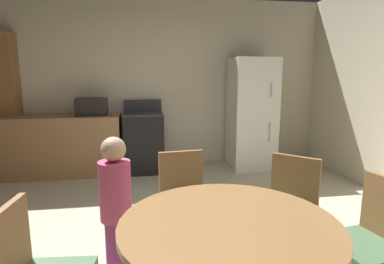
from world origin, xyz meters
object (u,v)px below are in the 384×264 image
at_px(refrigerator, 251,114).
at_px(chair_north, 184,198).
at_px(microwave, 92,107).
at_px(dining_table, 229,251).
at_px(oven_range, 144,142).
at_px(chair_northeast, 289,205).
at_px(chair_east, 372,237).
at_px(person_child, 116,208).

distance_m(refrigerator, chair_north, 2.80).
height_order(microwave, dining_table, microwave).
relative_size(oven_range, chair_northeast, 1.26).
bearing_deg(dining_table, refrigerator, 68.97).
distance_m(oven_range, chair_east, 3.56).
relative_size(chair_east, person_child, 0.80).
xyz_separation_m(refrigerator, dining_table, (-1.30, -3.38, -0.28)).
xyz_separation_m(dining_table, chair_north, (-0.10, 0.98, -0.10)).
relative_size(chair_east, chair_northeast, 1.00).
relative_size(refrigerator, chair_northeast, 2.02).
xyz_separation_m(oven_range, dining_table, (0.42, -3.44, 0.13)).
distance_m(dining_table, chair_northeast, 1.00).
bearing_deg(oven_range, chair_north, -82.58).
relative_size(dining_table, person_child, 1.05).
bearing_deg(dining_table, chair_east, 9.74).
height_order(oven_range, chair_east, oven_range).
relative_size(dining_table, chair_east, 1.31).
xyz_separation_m(refrigerator, person_child, (-1.93, -2.71, -0.30)).
relative_size(refrigerator, chair_east, 2.02).
bearing_deg(chair_north, chair_east, 46.83).
bearing_deg(microwave, dining_table, -71.03).
bearing_deg(refrigerator, chair_east, -95.76).
distance_m(chair_northeast, person_child, 1.32).
relative_size(oven_range, dining_table, 0.96).
height_order(chair_north, person_child, person_child).
bearing_deg(person_child, chair_north, 77.84).
xyz_separation_m(dining_table, chair_east, (0.98, 0.17, -0.10)).
distance_m(dining_table, chair_north, 1.00).
bearing_deg(microwave, refrigerator, -1.16).
bearing_deg(oven_range, chair_east, -66.81).
bearing_deg(microwave, chair_north, -66.29).
xyz_separation_m(oven_range, person_child, (-0.20, -2.76, 0.11)).
distance_m(refrigerator, dining_table, 3.63).
distance_m(chair_east, person_child, 1.68).
distance_m(microwave, chair_northeast, 3.34).
xyz_separation_m(chair_east, chair_northeast, (-0.29, 0.55, 0.00)).
height_order(refrigerator, chair_northeast, refrigerator).
bearing_deg(oven_range, person_child, -94.21).
relative_size(chair_northeast, person_child, 0.80).
bearing_deg(chair_north, oven_range, -178.66).
height_order(oven_range, refrigerator, refrigerator).
bearing_deg(person_child, dining_table, 0.00).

